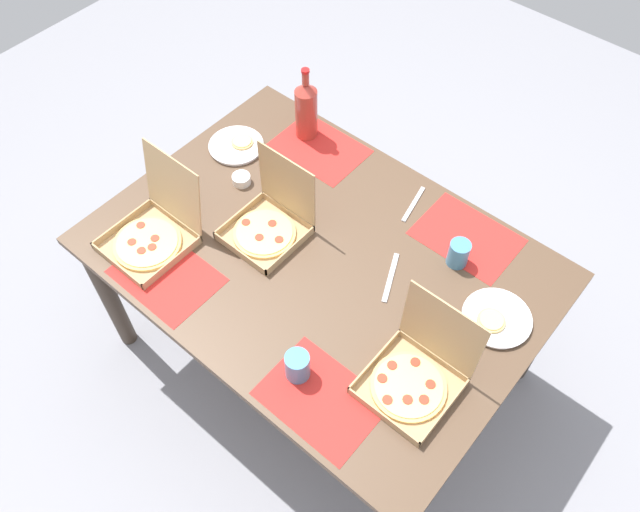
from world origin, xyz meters
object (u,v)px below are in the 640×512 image
at_px(pizza_box_corner_left, 416,374).
at_px(soda_bottle, 306,109).
at_px(plate_far_left, 496,318).
at_px(cup_clear_right, 297,366).
at_px(cup_clear_left, 459,253).
at_px(condiment_bowl, 241,179).
at_px(plate_near_left, 237,145).
at_px(pizza_box_corner_right, 153,231).
at_px(pizza_box_edge_far, 269,223).

bearing_deg(pizza_box_corner_left, soda_bottle, 147.72).
distance_m(plate_far_left, cup_clear_right, 0.68).
xyz_separation_m(pizza_box_corner_left, cup_clear_right, (-0.29, -0.21, 0.01)).
height_order(plate_far_left, cup_clear_right, cup_clear_right).
relative_size(plate_far_left, cup_clear_left, 2.31).
bearing_deg(condiment_bowl, plate_far_left, 5.48).
bearing_deg(condiment_bowl, pizza_box_corner_left, -14.20).
bearing_deg(plate_near_left, pizza_box_corner_right, -78.30).
distance_m(pizza_box_corner_left, pizza_box_corner_right, 1.05).
height_order(pizza_box_corner_left, cup_clear_right, pizza_box_corner_left).
xyz_separation_m(plate_near_left, cup_clear_left, (0.99, 0.09, 0.04)).
height_order(soda_bottle, cup_clear_right, soda_bottle).
distance_m(plate_near_left, condiment_bowl, 0.20).
xyz_separation_m(pizza_box_corner_left, pizza_box_corner_right, (-1.04, -0.15, 0.00)).
xyz_separation_m(pizza_box_corner_left, cup_clear_left, (-0.15, 0.47, 0.00)).
bearing_deg(cup_clear_left, cup_clear_right, -101.67).
bearing_deg(plate_far_left, pizza_box_corner_left, -102.55).
bearing_deg(pizza_box_edge_far, soda_bottle, 116.23).
relative_size(pizza_box_corner_left, pizza_box_edge_far, 1.03).
xyz_separation_m(pizza_box_corner_left, condiment_bowl, (-0.99, 0.25, -0.03)).
bearing_deg(cup_clear_right, plate_far_left, 56.82).
height_order(pizza_box_corner_right, soda_bottle, soda_bottle).
height_order(pizza_box_edge_far, plate_near_left, pizza_box_edge_far).
distance_m(plate_far_left, condiment_bowl, 1.08).
bearing_deg(soda_bottle, pizza_box_corner_right, -94.17).
relative_size(pizza_box_corner_right, cup_clear_left, 3.23).
height_order(plate_far_left, cup_clear_left, cup_clear_left).
relative_size(cup_clear_left, condiment_bowl, 1.40).
xyz_separation_m(pizza_box_edge_far, plate_far_left, (0.83, 0.21, -0.04)).
bearing_deg(plate_far_left, cup_clear_right, -123.18).
xyz_separation_m(soda_bottle, cup_clear_left, (0.83, -0.15, -0.08)).
distance_m(pizza_box_corner_left, plate_far_left, 0.37).
bearing_deg(soda_bottle, plate_far_left, -14.02).
distance_m(plate_far_left, plate_near_left, 1.23).
distance_m(pizza_box_corner_right, plate_far_left, 1.23).
xyz_separation_m(plate_near_left, soda_bottle, (0.17, 0.24, 0.12)).
distance_m(pizza_box_corner_left, soda_bottle, 1.16).
relative_size(plate_near_left, cup_clear_left, 2.22).
distance_m(soda_bottle, cup_clear_left, 0.85).
height_order(pizza_box_edge_far, plate_far_left, pizza_box_edge_far).
bearing_deg(plate_far_left, cup_clear_left, 153.38).
bearing_deg(pizza_box_corner_left, plate_far_left, 77.45).
bearing_deg(plate_near_left, plate_far_left, -1.08).
bearing_deg(plate_far_left, soda_bottle, 165.98).
bearing_deg(plate_far_left, pizza_box_corner_right, -155.64).
bearing_deg(pizza_box_corner_left, condiment_bowl, 165.80).
bearing_deg(pizza_box_corner_right, soda_bottle, 85.83).
xyz_separation_m(pizza_box_corner_left, pizza_box_edge_far, (-0.75, 0.15, -0.00)).
distance_m(cup_clear_right, cup_clear_left, 0.70).
bearing_deg(pizza_box_corner_left, pizza_box_corner_right, -171.75).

